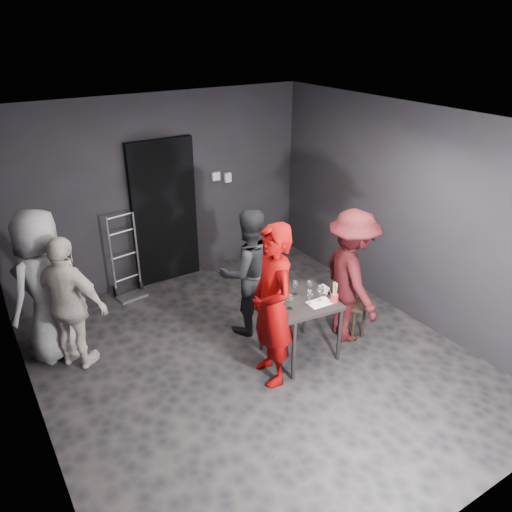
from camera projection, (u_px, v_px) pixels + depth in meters
floor at (255, 362)px, 5.73m from camera, size 4.50×5.00×0.02m
ceiling at (255, 123)px, 4.56m from camera, size 4.50×5.00×0.02m
wall_back at (161, 191)px, 7.05m from camera, size 4.50×0.04×2.70m
wall_front at (460, 397)px, 3.24m from camera, size 4.50×0.04×2.70m
wall_left at (22, 320)px, 4.06m from camera, size 0.04×5.00×2.70m
wall_right at (407, 214)px, 6.23m from camera, size 0.04×5.00×2.70m
doorway at (165, 213)px, 7.14m from camera, size 0.95×0.10×2.10m
wallbox_upper at (216, 176)px, 7.38m from camera, size 0.12×0.06×0.12m
wallbox_lower at (228, 177)px, 7.50m from camera, size 0.10×0.06×0.14m
hand_truck at (129, 281)px, 7.02m from camera, size 0.40×0.34×1.21m
tasting_table at (301, 306)px, 5.59m from camera, size 0.72×0.72×0.75m
stool at (355, 311)px, 6.05m from camera, size 0.31×0.31×0.47m
server_red at (273, 291)px, 5.04m from camera, size 0.64×0.86×2.16m
woman_black at (249, 268)px, 5.98m from camera, size 0.90×0.59×1.72m
man_maroon at (352, 271)px, 5.82m from camera, size 0.83×1.27×1.81m
bystander_cream at (70, 302)px, 5.36m from camera, size 0.96×1.03×1.63m
bystander_grey at (42, 272)px, 5.45m from camera, size 1.18×1.06×2.12m
tasting_mat at (320, 303)px, 5.46m from camera, size 0.27×0.19×0.00m
wine_glass_a at (290, 301)px, 5.32m from camera, size 0.09×0.09×0.18m
wine_glass_b at (279, 293)px, 5.46m from camera, size 0.10×0.10×0.21m
wine_glass_c at (295, 287)px, 5.60m from camera, size 0.08×0.08×0.18m
wine_glass_d at (310, 296)px, 5.41m from camera, size 0.09×0.09×0.18m
wine_glass_e at (321, 292)px, 5.47m from camera, size 0.10×0.10×0.20m
wine_glass_f at (309, 287)px, 5.60m from camera, size 0.07×0.07×0.18m
wine_bottle at (281, 297)px, 5.33m from camera, size 0.08×0.08×0.32m
breadstick_cup at (335, 293)px, 5.43m from camera, size 0.08×0.08×0.26m
reserved_card at (325, 289)px, 5.64m from camera, size 0.08×0.12×0.09m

